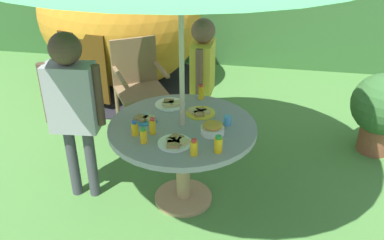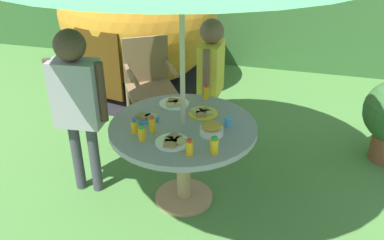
{
  "view_description": "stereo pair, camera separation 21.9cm",
  "coord_description": "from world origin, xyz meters",
  "px_view_note": "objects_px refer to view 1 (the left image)",
  "views": [
    {
      "loc": [
        0.54,
        -2.6,
        2.16
      ],
      "look_at": [
        0.08,
        -0.04,
        0.76
      ],
      "focal_mm": 38.42,
      "sensor_mm": 36.0,
      "label": 1
    },
    {
      "loc": [
        0.76,
        -2.56,
        2.16
      ],
      "look_at": [
        0.08,
        -0.04,
        0.76
      ],
      "focal_mm": 38.42,
      "sensor_mm": 36.0,
      "label": 2
    }
  ],
  "objects_px": {
    "plate_back_edge": "(145,119)",
    "plate_far_right": "(170,104)",
    "wooden_chair": "(138,81)",
    "juice_bottle_far_left": "(201,92)",
    "juice_bottle_mid_left": "(144,136)",
    "potted_plant": "(382,108)",
    "plate_front_edge": "(200,112)",
    "garden_table": "(183,140)",
    "juice_bottle_near_right": "(135,129)",
    "snack_bowl": "(212,128)",
    "child_in_yellow_shirt": "(203,68)",
    "dome_tent": "(118,16)",
    "juice_bottle_center_front": "(218,144)",
    "child_in_grey_shirt": "(72,98)",
    "juice_bottle_near_left": "(152,126)",
    "plate_center_back": "(175,142)",
    "cup_near": "(227,120)",
    "juice_bottle_mid_right": "(194,148)"
  },
  "relations": [
    {
      "from": "juice_bottle_near_left",
      "to": "cup_near",
      "type": "relative_size",
      "value": 1.76
    },
    {
      "from": "juice_bottle_mid_right",
      "to": "juice_bottle_far_left",
      "type": "bearing_deg",
      "value": 96.0
    },
    {
      "from": "wooden_chair",
      "to": "juice_bottle_far_left",
      "type": "bearing_deg",
      "value": -71.4
    },
    {
      "from": "dome_tent",
      "to": "potted_plant",
      "type": "xyz_separation_m",
      "value": [
        2.94,
        -1.19,
        -0.43
      ]
    },
    {
      "from": "potted_plant",
      "to": "dome_tent",
      "type": "bearing_deg",
      "value": 157.89
    },
    {
      "from": "wooden_chair",
      "to": "snack_bowl",
      "type": "distance_m",
      "value": 1.49
    },
    {
      "from": "potted_plant",
      "to": "child_in_yellow_shirt",
      "type": "bearing_deg",
      "value": -173.52
    },
    {
      "from": "potted_plant",
      "to": "juice_bottle_far_left",
      "type": "bearing_deg",
      "value": -160.16
    },
    {
      "from": "child_in_grey_shirt",
      "to": "plate_center_back",
      "type": "bearing_deg",
      "value": -18.64
    },
    {
      "from": "juice_bottle_center_front",
      "to": "plate_front_edge",
      "type": "bearing_deg",
      "value": 111.54
    },
    {
      "from": "dome_tent",
      "to": "plate_front_edge",
      "type": "xyz_separation_m",
      "value": [
        1.36,
        -2.05,
        -0.18
      ]
    },
    {
      "from": "cup_near",
      "to": "plate_back_edge",
      "type": "bearing_deg",
      "value": -175.62
    },
    {
      "from": "child_in_grey_shirt",
      "to": "snack_bowl",
      "type": "distance_m",
      "value": 1.05
    },
    {
      "from": "dome_tent",
      "to": "juice_bottle_far_left",
      "type": "bearing_deg",
      "value": -41.99
    },
    {
      "from": "child_in_grey_shirt",
      "to": "snack_bowl",
      "type": "height_order",
      "value": "child_in_grey_shirt"
    },
    {
      "from": "snack_bowl",
      "to": "cup_near",
      "type": "xyz_separation_m",
      "value": [
        0.09,
        0.15,
        -0.01
      ]
    },
    {
      "from": "juice_bottle_far_left",
      "to": "juice_bottle_center_front",
      "type": "xyz_separation_m",
      "value": [
        0.24,
        -0.79,
        -0.0
      ]
    },
    {
      "from": "child_in_yellow_shirt",
      "to": "child_in_grey_shirt",
      "type": "distance_m",
      "value": 1.25
    },
    {
      "from": "wooden_chair",
      "to": "plate_center_back",
      "type": "height_order",
      "value": "wooden_chair"
    },
    {
      "from": "juice_bottle_near_left",
      "to": "child_in_yellow_shirt",
      "type": "bearing_deg",
      "value": 79.04
    },
    {
      "from": "dome_tent",
      "to": "juice_bottle_near_right",
      "type": "xyz_separation_m",
      "value": [
        0.96,
        -2.45,
        -0.14
      ]
    },
    {
      "from": "plate_back_edge",
      "to": "wooden_chair",
      "type": "bearing_deg",
      "value": 109.71
    },
    {
      "from": "plate_far_right",
      "to": "juice_bottle_center_front",
      "type": "bearing_deg",
      "value": -53.27
    },
    {
      "from": "juice_bottle_center_front",
      "to": "plate_far_right",
      "type": "bearing_deg",
      "value": 126.73
    },
    {
      "from": "child_in_grey_shirt",
      "to": "plate_far_right",
      "type": "relative_size",
      "value": 5.59
    },
    {
      "from": "dome_tent",
      "to": "plate_front_edge",
      "type": "distance_m",
      "value": 2.47
    },
    {
      "from": "child_in_yellow_shirt",
      "to": "plate_front_edge",
      "type": "distance_m",
      "value": 0.68
    },
    {
      "from": "child_in_grey_shirt",
      "to": "juice_bottle_near_right",
      "type": "relative_size",
      "value": 12.29
    },
    {
      "from": "child_in_grey_shirt",
      "to": "cup_near",
      "type": "distance_m",
      "value": 1.15
    },
    {
      "from": "garden_table",
      "to": "juice_bottle_near_right",
      "type": "relative_size",
      "value": 9.89
    },
    {
      "from": "dome_tent",
      "to": "juice_bottle_far_left",
      "type": "xyz_separation_m",
      "value": [
        1.33,
        -1.77,
        -0.13
      ]
    },
    {
      "from": "garden_table",
      "to": "plate_back_edge",
      "type": "relative_size",
      "value": 5.94
    },
    {
      "from": "plate_center_back",
      "to": "juice_bottle_far_left",
      "type": "bearing_deg",
      "value": 85.56
    },
    {
      "from": "wooden_chair",
      "to": "juice_bottle_mid_left",
      "type": "height_order",
      "value": "wooden_chair"
    },
    {
      "from": "juice_bottle_near_left",
      "to": "juice_bottle_mid_left",
      "type": "distance_m",
      "value": 0.13
    },
    {
      "from": "juice_bottle_center_front",
      "to": "juice_bottle_mid_left",
      "type": "bearing_deg",
      "value": 177.13
    },
    {
      "from": "plate_center_back",
      "to": "plate_back_edge",
      "type": "bearing_deg",
      "value": 136.16
    },
    {
      "from": "plate_back_edge",
      "to": "plate_far_right",
      "type": "height_order",
      "value": "same"
    },
    {
      "from": "child_in_yellow_shirt",
      "to": "plate_far_right",
      "type": "relative_size",
      "value": 5.16
    },
    {
      "from": "potted_plant",
      "to": "plate_front_edge",
      "type": "xyz_separation_m",
      "value": [
        -1.57,
        -0.85,
        0.24
      ]
    },
    {
      "from": "dome_tent",
      "to": "snack_bowl",
      "type": "height_order",
      "value": "dome_tent"
    },
    {
      "from": "plate_front_edge",
      "to": "juice_bottle_near_right",
      "type": "height_order",
      "value": "juice_bottle_near_right"
    },
    {
      "from": "plate_back_edge",
      "to": "juice_bottle_mid_right",
      "type": "bearing_deg",
      "value": -41.71
    },
    {
      "from": "child_in_yellow_shirt",
      "to": "cup_near",
      "type": "relative_size",
      "value": 17.69
    },
    {
      "from": "potted_plant",
      "to": "plate_back_edge",
      "type": "distance_m",
      "value": 2.24
    },
    {
      "from": "child_in_yellow_shirt",
      "to": "juice_bottle_center_front",
      "type": "xyz_separation_m",
      "value": [
        0.29,
        -1.18,
        -0.06
      ]
    },
    {
      "from": "juice_bottle_far_left",
      "to": "cup_near",
      "type": "xyz_separation_m",
      "value": [
        0.26,
        -0.41,
        -0.02
      ]
    },
    {
      "from": "juice_bottle_near_right",
      "to": "juice_bottle_mid_left",
      "type": "distance_m",
      "value": 0.13
    },
    {
      "from": "snack_bowl",
      "to": "juice_bottle_mid_left",
      "type": "height_order",
      "value": "juice_bottle_mid_left"
    },
    {
      "from": "plate_front_edge",
      "to": "juice_bottle_near_left",
      "type": "relative_size",
      "value": 1.81
    }
  ]
}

